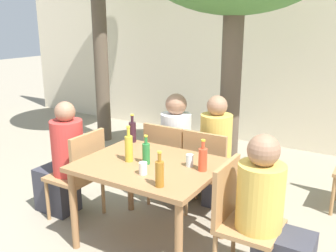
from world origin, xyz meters
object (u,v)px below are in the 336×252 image
at_px(soda_bottle_2, 203,159).
at_px(drinking_glass_0, 143,168).
at_px(green_bottle_0, 146,153).
at_px(amber_bottle_3, 160,173).
at_px(wine_bottle_4, 133,131).
at_px(patio_chair_3, 209,169).
at_px(person_seated_2, 180,152).
at_px(person_seated_1, 271,222).
at_px(oil_cruet_1, 129,148).
at_px(dining_table_front, 150,174).
at_px(drinking_glass_1, 190,160).
at_px(patio_chair_0, 80,171).
at_px(patio_chair_2, 169,160).
at_px(person_seated_0, 62,165).
at_px(patio_chair_1, 239,214).
at_px(person_seated_3, 219,159).

relative_size(soda_bottle_2, drinking_glass_0, 2.65).
relative_size(green_bottle_0, amber_bottle_3, 0.92).
bearing_deg(wine_bottle_4, patio_chair_3, 23.63).
bearing_deg(person_seated_2, patio_chair_3, 152.54).
relative_size(green_bottle_0, soda_bottle_2, 0.96).
bearing_deg(person_seated_1, patio_chair_3, 49.65).
relative_size(person_seated_1, oil_cruet_1, 3.74).
bearing_deg(oil_cruet_1, wine_bottle_4, 123.08).
distance_m(person_seated_1, soda_bottle_2, 0.69).
relative_size(dining_table_front, oil_cruet_1, 3.68).
xyz_separation_m(oil_cruet_1, drinking_glass_1, (0.49, 0.17, -0.07)).
height_order(oil_cruet_1, drinking_glass_1, oil_cruet_1).
distance_m(patio_chair_0, person_seated_2, 1.09).
bearing_deg(patio_chair_2, wine_bottle_4, 52.55).
bearing_deg(patio_chair_3, person_seated_1, 139.65).
distance_m(person_seated_0, drinking_glass_0, 1.18).
distance_m(patio_chair_0, drinking_glass_0, 0.96).
bearing_deg(patio_chair_1, person_seated_0, 90.00).
xyz_separation_m(amber_bottle_3, drinking_glass_0, (-0.23, 0.12, -0.06)).
bearing_deg(person_seated_2, drinking_glass_0, 105.40).
bearing_deg(person_seated_3, wine_bottle_4, 38.02).
distance_m(patio_chair_2, oil_cruet_1, 0.83).
xyz_separation_m(patio_chair_2, green_bottle_0, (0.21, -0.71, 0.34)).
height_order(patio_chair_3, amber_bottle_3, amber_bottle_3).
distance_m(green_bottle_0, drinking_glass_1, 0.36).
bearing_deg(person_seated_1, wine_bottle_4, 75.44).
height_order(patio_chair_0, patio_chair_1, same).
distance_m(person_seated_3, amber_bottle_3, 1.31).
height_order(wine_bottle_4, drinking_glass_0, wine_bottle_4).
bearing_deg(drinking_glass_1, oil_cruet_1, -161.29).
relative_size(oil_cruet_1, drinking_glass_0, 3.19).
bearing_deg(person_seated_3, person_seated_0, 36.08).
height_order(patio_chair_1, oil_cruet_1, oil_cruet_1).
bearing_deg(patio_chair_2, dining_table_front, 108.32).
height_order(patio_chair_0, amber_bottle_3, amber_bottle_3).
xyz_separation_m(person_seated_1, drinking_glass_1, (-0.72, 0.12, 0.28)).
height_order(patio_chair_0, patio_chair_2, same).
bearing_deg(person_seated_2, oil_cruet_1, 93.24).
distance_m(patio_chair_0, amber_bottle_3, 1.22).
bearing_deg(drinking_glass_0, wine_bottle_4, 132.03).
relative_size(patio_chair_3, wine_bottle_4, 3.25).
bearing_deg(oil_cruet_1, soda_bottle_2, 12.56).
bearing_deg(patio_chair_3, patio_chair_2, 0.00).
bearing_deg(person_seated_0, patio_chair_2, 130.25).
bearing_deg(green_bottle_0, person_seated_2, 102.59).
xyz_separation_m(person_seated_0, drinking_glass_1, (1.36, 0.12, 0.29)).
height_order(patio_chair_2, person_seated_3, person_seated_3).
height_order(patio_chair_3, drinking_glass_1, patio_chair_3).
height_order(person_seated_3, oil_cruet_1, person_seated_3).
relative_size(person_seated_1, wine_bottle_4, 4.17).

